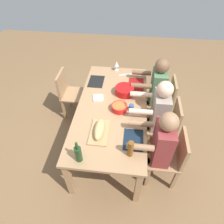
# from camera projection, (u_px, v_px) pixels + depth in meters

# --- Properties ---
(ground_plane) EXTENTS (8.00, 8.00, 0.00)m
(ground_plane) POSITION_uv_depth(u_px,v_px,m) (112.00, 139.00, 3.23)
(ground_plane) COLOR brown
(dining_table) EXTENTS (1.97, 0.95, 0.74)m
(dining_table) POSITION_uv_depth(u_px,v_px,m) (112.00, 110.00, 2.76)
(dining_table) COLOR #A87F56
(dining_table) RESTS_ON ground_plane
(chair_near_right) EXTENTS (0.40, 0.40, 0.85)m
(chair_near_right) POSITION_uv_depth(u_px,v_px,m) (164.00, 99.00, 3.21)
(chair_near_right) COLOR #A87F56
(chair_near_right) RESTS_ON ground_plane
(diner_near_right) EXTENTS (0.41, 0.53, 1.20)m
(diner_near_right) POSITION_uv_depth(u_px,v_px,m) (155.00, 88.00, 3.07)
(diner_near_right) COLOR #2D2D38
(diner_near_right) RESTS_ON ground_plane
(chair_near_left) EXTENTS (0.40, 0.40, 0.85)m
(chair_near_left) POSITION_uv_depth(u_px,v_px,m) (171.00, 156.00, 2.44)
(chair_near_left) COLOR #A87F56
(chair_near_left) RESTS_ON ground_plane
(diner_near_left) EXTENTS (0.41, 0.53, 1.20)m
(diner_near_left) POSITION_uv_depth(u_px,v_px,m) (158.00, 144.00, 2.31)
(diner_near_left) COLOR #2D2D38
(diner_near_left) RESTS_ON ground_plane
(chair_far_right) EXTENTS (0.40, 0.40, 0.85)m
(chair_far_right) POSITION_uv_depth(u_px,v_px,m) (69.00, 92.00, 3.34)
(chair_far_right) COLOR #A87F56
(chair_far_right) RESTS_ON ground_plane
(chair_near_center) EXTENTS (0.40, 0.40, 0.85)m
(chair_near_center) POSITION_uv_depth(u_px,v_px,m) (167.00, 124.00, 2.82)
(chair_near_center) COLOR #A87F56
(chair_near_center) RESTS_ON ground_plane
(diner_near_center) EXTENTS (0.41, 0.53, 1.20)m
(diner_near_center) POSITION_uv_depth(u_px,v_px,m) (156.00, 112.00, 2.69)
(diner_near_center) COLOR #2D2D38
(diner_near_center) RESTS_ON ground_plane
(serving_bowl_fruit) EXTENTS (0.21, 0.21, 0.08)m
(serving_bowl_fruit) POSITION_uv_depth(u_px,v_px,m) (119.00, 107.00, 2.63)
(serving_bowl_fruit) COLOR red
(serving_bowl_fruit) RESTS_ON dining_table
(serving_bowl_greens) EXTENTS (0.27, 0.27, 0.11)m
(serving_bowl_greens) POSITION_uv_depth(u_px,v_px,m) (124.00, 90.00, 2.86)
(serving_bowl_greens) COLOR red
(serving_bowl_greens) RESTS_ON dining_table
(cutting_board) EXTENTS (0.40, 0.22, 0.02)m
(cutting_board) POSITION_uv_depth(u_px,v_px,m) (99.00, 132.00, 2.37)
(cutting_board) COLOR tan
(cutting_board) RESTS_ON dining_table
(bread_loaf) EXTENTS (0.32, 0.11, 0.09)m
(bread_loaf) POSITION_uv_depth(u_px,v_px,m) (99.00, 129.00, 2.33)
(bread_loaf) COLOR tan
(bread_loaf) RESTS_ON cutting_board
(wine_bottle) EXTENTS (0.08, 0.08, 0.29)m
(wine_bottle) POSITION_uv_depth(u_px,v_px,m) (78.00, 154.00, 2.04)
(wine_bottle) COLOR #193819
(wine_bottle) RESTS_ON dining_table
(beer_bottle) EXTENTS (0.06, 0.06, 0.22)m
(beer_bottle) POSITION_uv_depth(u_px,v_px,m) (131.00, 149.00, 2.08)
(beer_bottle) COLOR brown
(beer_bottle) RESTS_ON dining_table
(wine_glass) EXTENTS (0.08, 0.08, 0.17)m
(wine_glass) POSITION_uv_depth(u_px,v_px,m) (117.00, 64.00, 3.27)
(wine_glass) COLOR silver
(wine_glass) RESTS_ON dining_table
(placemat_near_right) EXTENTS (0.32, 0.23, 0.01)m
(placemat_near_right) POSITION_uv_depth(u_px,v_px,m) (136.00, 84.00, 3.06)
(placemat_near_right) COLOR maroon
(placemat_near_right) RESTS_ON dining_table
(placemat_near_left) EXTENTS (0.32, 0.23, 0.01)m
(placemat_near_left) POSITION_uv_depth(u_px,v_px,m) (133.00, 140.00, 2.30)
(placemat_near_left) COLOR #142333
(placemat_near_left) RESTS_ON dining_table
(placemat_far_right) EXTENTS (0.32, 0.23, 0.01)m
(placemat_far_right) POSITION_uv_depth(u_px,v_px,m) (96.00, 81.00, 3.11)
(placemat_far_right) COLOR black
(placemat_far_right) RESTS_ON dining_table
(cup_near_center) EXTENTS (0.07, 0.07, 0.09)m
(cup_near_center) POSITION_uv_depth(u_px,v_px,m) (131.00, 108.00, 2.62)
(cup_near_center) COLOR #334C8C
(cup_near_center) RESTS_ON dining_table
(fork_near_center) EXTENTS (0.02, 0.17, 0.01)m
(fork_near_center) POSITION_uv_depth(u_px,v_px,m) (135.00, 115.00, 2.58)
(fork_near_center) COLOR silver
(fork_near_center) RESTS_ON dining_table
(carving_knife) EXTENTS (0.10, 0.23, 0.01)m
(carving_knife) POSITION_uv_depth(u_px,v_px,m) (125.00, 75.00, 3.25)
(carving_knife) COLOR silver
(carving_knife) RESTS_ON dining_table
(napkin_stack) EXTENTS (0.16, 0.16, 0.02)m
(napkin_stack) POSITION_uv_depth(u_px,v_px,m) (98.00, 98.00, 2.82)
(napkin_stack) COLOR white
(napkin_stack) RESTS_ON dining_table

